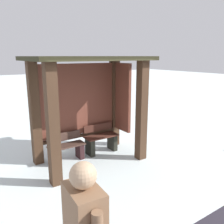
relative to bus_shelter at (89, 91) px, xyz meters
name	(u,v)px	position (x,y,z in m)	size (l,w,h in m)	color
ground_plane	(91,160)	(-0.08, -0.16, -1.73)	(60.00, 60.00, 0.00)	white
bus_shelter	(89,91)	(0.00, 0.00, 0.00)	(2.78, 1.71, 2.56)	#402A1B
bench_left_inside	(66,149)	(-0.59, 0.16, -1.43)	(0.91, 0.35, 0.70)	#462F27
bench_center_inside	(101,140)	(0.42, 0.16, -1.40)	(0.91, 0.41, 0.76)	#49261D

